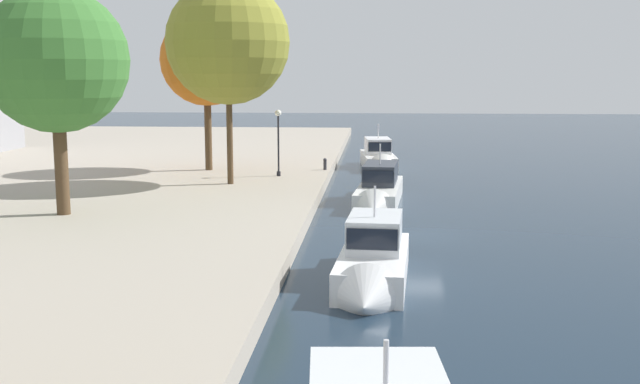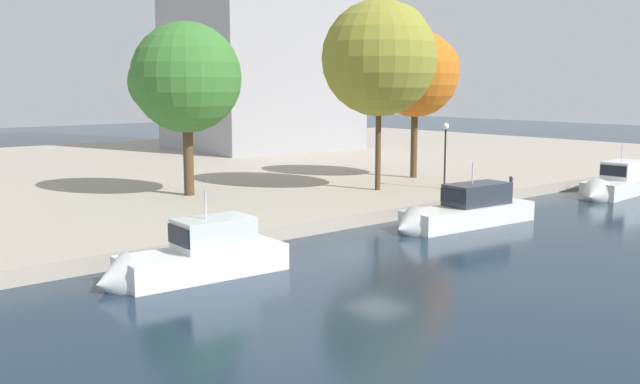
# 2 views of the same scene
# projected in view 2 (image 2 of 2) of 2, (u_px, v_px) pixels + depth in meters

# --- Properties ---
(ground_plane) EXTENTS (220.00, 220.00, 0.00)m
(ground_plane) POSITION_uv_depth(u_px,v_px,m) (379.00, 255.00, 32.37)
(ground_plane) COLOR #192838
(dock_promenade) EXTENTS (120.00, 55.00, 0.72)m
(dock_promenade) POSITION_uv_depth(u_px,v_px,m) (86.00, 177.00, 56.89)
(dock_promenade) COLOR #A39989
(dock_promenade) RESTS_ON ground_plane
(motor_yacht_1) EXTENTS (7.83, 2.77, 4.19)m
(motor_yacht_1) POSITION_uv_depth(u_px,v_px,m) (191.00, 262.00, 28.34)
(motor_yacht_1) COLOR white
(motor_yacht_1) RESTS_ON ground_plane
(motor_yacht_2) EXTENTS (9.40, 2.95, 4.15)m
(motor_yacht_2) POSITION_uv_depth(u_px,v_px,m) (462.00, 214.00, 38.76)
(motor_yacht_2) COLOR silver
(motor_yacht_2) RESTS_ON ground_plane
(motor_yacht_3) EXTENTS (8.51, 3.08, 4.21)m
(motor_yacht_3) POSITION_uv_depth(u_px,v_px,m) (616.00, 186.00, 49.35)
(motor_yacht_3) COLOR silver
(motor_yacht_3) RESTS_ON ground_plane
(mooring_bollard_0) EXTENTS (0.25, 0.25, 0.83)m
(mooring_bollard_0) POSITION_uv_depth(u_px,v_px,m) (511.00, 182.00, 47.79)
(mooring_bollard_0) COLOR #2D2D33
(mooring_bollard_0) RESTS_ON dock_promenade
(lamp_post) EXTENTS (0.42, 0.42, 4.35)m
(lamp_post) POSITION_uv_depth(u_px,v_px,m) (445.00, 147.00, 47.38)
(lamp_post) COLOR black
(lamp_post) RESTS_ON dock_promenade
(tree_0) EXTENTS (7.42, 7.42, 12.23)m
(tree_0) POSITION_uv_depth(u_px,v_px,m) (380.00, 58.00, 46.13)
(tree_0) COLOR #4C3823
(tree_0) RESTS_ON dock_promenade
(tree_2) EXTENTS (6.53, 6.35, 10.81)m
(tree_2) POSITION_uv_depth(u_px,v_px,m) (420.00, 72.00, 52.63)
(tree_2) COLOR #4C3823
(tree_2) RESTS_ON dock_promenade
(tree_3) EXTENTS (6.82, 7.05, 10.66)m
(tree_3) POSITION_uv_depth(u_px,v_px,m) (186.00, 80.00, 44.15)
(tree_3) COLOR #4C3823
(tree_3) RESTS_ON dock_promenade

